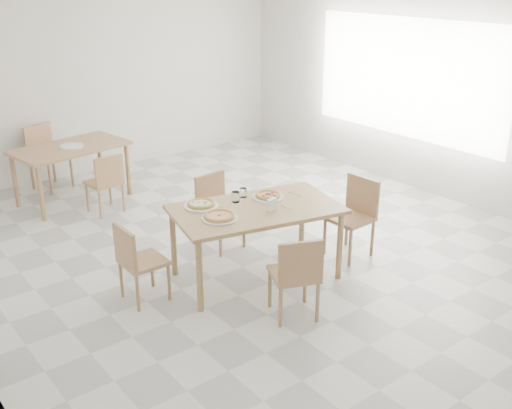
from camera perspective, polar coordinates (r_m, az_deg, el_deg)
room at (r=8.58m, az=14.10°, el=11.60°), size 7.28×7.00×7.00m
main_table at (r=5.83m, az=0.00°, el=-0.98°), size 1.77×1.25×0.75m
chair_south at (r=5.22m, az=3.89°, el=-6.45°), size 0.52×0.52×0.80m
chair_north at (r=6.60m, az=-3.77°, el=-0.08°), size 0.45×0.45×0.82m
chair_west at (r=5.59m, az=-11.36°, el=-5.04°), size 0.38×0.38×0.77m
chair_east at (r=6.47m, az=9.40°, el=-0.61°), size 0.44×0.44×0.85m
plate_margherita at (r=5.54m, az=-3.50°, el=-1.31°), size 0.34×0.34×0.02m
plate_mushroom at (r=5.83m, az=-5.24°, el=-0.13°), size 0.34×0.34×0.02m
plate_pepperoni at (r=6.03m, az=1.14°, el=0.70°), size 0.32×0.32×0.02m
pizza_margherita at (r=5.53m, az=-3.50°, el=-1.10°), size 0.34×0.34×0.03m
pizza_mushroom at (r=5.83m, az=-5.25°, el=0.08°), size 0.32×0.32×0.03m
pizza_pepperoni at (r=6.02m, az=1.14°, el=0.90°), size 0.32×0.32×0.03m
tumbler_a at (r=5.92m, az=-1.95°, el=0.73°), size 0.08×0.08×0.11m
tumbler_b at (r=6.04m, az=-1.22°, el=1.14°), size 0.07×0.07×0.09m
napkin_holder at (r=5.69m, az=1.52°, el=-0.08°), size 0.12×0.07×0.13m
fork_a at (r=5.79m, az=2.90°, el=-0.29°), size 0.03×0.18×0.01m
fork_b at (r=6.14m, az=3.71°, el=0.99°), size 0.04×0.19×0.01m
second_table at (r=8.18m, az=-17.27°, el=4.73°), size 1.52×1.01×0.75m
chair_back_s at (r=7.69m, az=-14.07°, el=2.31°), size 0.41×0.41×0.77m
chair_back_n at (r=8.86m, az=-19.43°, el=4.75°), size 0.56×0.56×0.89m
plate_empty at (r=8.12m, az=-17.17°, el=5.33°), size 0.30×0.30×0.02m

